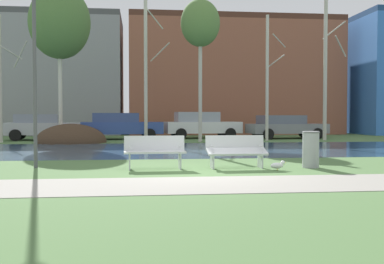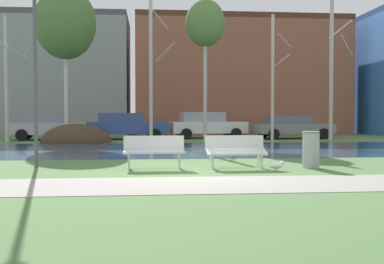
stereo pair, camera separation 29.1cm
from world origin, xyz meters
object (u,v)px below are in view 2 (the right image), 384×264
object	(u,v)px
bench_left	(154,151)
parked_sedan_second_blue	(126,125)
bench_right	(236,151)
seagull	(277,165)
parked_hatch_third_white	(207,125)
trash_bin	(311,149)
parked_van_nearest_silver	(48,126)
parked_wagon_fourth_grey	(291,126)
streetlamp	(35,29)

from	to	relation	value
bench_left	parked_sedan_second_blue	size ratio (longest dim) A/B	0.34
bench_right	seagull	distance (m)	1.19
parked_hatch_third_white	seagull	bearing A→B (deg)	-90.69
trash_bin	parked_hatch_third_white	distance (m)	16.01
seagull	parked_van_nearest_silver	xyz separation A→B (m)	(-8.98, 15.51, 0.64)
parked_sedan_second_blue	parked_hatch_third_white	bearing A→B (deg)	7.39
parked_sedan_second_blue	bench_right	bearing A→B (deg)	-76.47
parked_sedan_second_blue	parked_wagon_fourth_grey	world-z (taller)	parked_sedan_second_blue
parked_hatch_third_white	parked_wagon_fourth_grey	size ratio (longest dim) A/B	0.98
bench_right	parked_hatch_third_white	xyz separation A→B (m)	(1.15, 15.87, 0.36)
trash_bin	parked_wagon_fourth_grey	distance (m)	15.65
parked_sedan_second_blue	parked_hatch_third_white	xyz separation A→B (m)	(4.82, 0.63, 0.02)
bench_left	parked_hatch_third_white	xyz separation A→B (m)	(3.33, 15.87, 0.36)
bench_right	trash_bin	size ratio (longest dim) A/B	1.64
bench_left	bench_right	size ratio (longest dim) A/B	1.00
trash_bin	streetlamp	xyz separation A→B (m)	(-7.36, 0.75, 3.22)
trash_bin	parked_van_nearest_silver	bearing A→B (deg)	123.81
parked_van_nearest_silver	seagull	bearing A→B (deg)	-59.94
trash_bin	seagull	world-z (taller)	trash_bin
trash_bin	bench_right	bearing A→B (deg)	176.80
streetlamp	seagull	bearing A→B (deg)	-11.35
parked_van_nearest_silver	parked_hatch_third_white	distance (m)	9.23
bench_left	trash_bin	bearing A→B (deg)	-1.54
parked_sedan_second_blue	parked_hatch_third_white	distance (m)	4.86
parked_van_nearest_silver	parked_hatch_third_white	xyz separation A→B (m)	(9.18, 0.98, 0.05)
seagull	streetlamp	bearing A→B (deg)	168.65
parked_van_nearest_silver	parked_sedan_second_blue	xyz separation A→B (m)	(4.35, 0.36, 0.03)
bench_left	seagull	bearing A→B (deg)	-11.36
seagull	parked_van_nearest_silver	size ratio (longest dim) A/B	0.10
parked_van_nearest_silver	bench_right	bearing A→B (deg)	-61.68
bench_left	parked_sedan_second_blue	xyz separation A→B (m)	(-1.50, 15.24, 0.33)
bench_right	parked_hatch_third_white	world-z (taller)	parked_hatch_third_white
parked_van_nearest_silver	parked_wagon_fourth_grey	world-z (taller)	parked_van_nearest_silver
seagull	parked_hatch_third_white	size ratio (longest dim) A/B	0.09
parked_hatch_third_white	parked_wagon_fourth_grey	bearing A→B (deg)	-10.07
seagull	bench_left	bearing A→B (deg)	168.64
seagull	parked_hatch_third_white	xyz separation A→B (m)	(0.20, 16.50, 0.70)
trash_bin	parked_hatch_third_white	world-z (taller)	parked_hatch_third_white
trash_bin	parked_sedan_second_blue	distance (m)	16.38
bench_right	parked_wagon_fourth_grey	bearing A→B (deg)	67.79
streetlamp	parked_hatch_third_white	distance (m)	16.81
seagull	parked_hatch_third_white	distance (m)	16.51
bench_left	parked_hatch_third_white	size ratio (longest dim) A/B	0.35
parked_van_nearest_silver	parked_hatch_third_white	world-z (taller)	parked_hatch_third_white
bench_right	streetlamp	world-z (taller)	streetlamp
bench_left	parked_hatch_third_white	bearing A→B (deg)	78.16
seagull	parked_van_nearest_silver	bearing A→B (deg)	120.06
bench_left	streetlamp	xyz separation A→B (m)	(-3.17, 0.64, 3.25)
bench_right	parked_sedan_second_blue	xyz separation A→B (m)	(-3.67, 15.24, 0.33)
streetlamp	parked_sedan_second_blue	distance (m)	14.99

